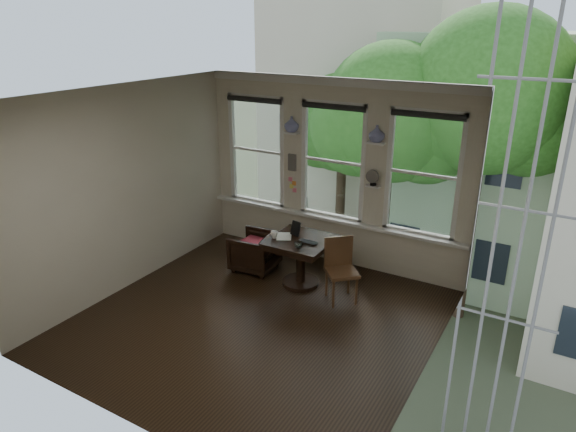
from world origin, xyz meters
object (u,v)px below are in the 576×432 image
Objects in this scene: armchair_left at (255,252)px; laptop at (306,243)px; side_chair_right at (342,272)px; mug at (274,235)px; table at (301,262)px.

laptop reaches higher than armchair_left.
side_chair_right is 8.29× the size of mug.
armchair_left is 0.74× the size of side_chair_right.
laptop is 0.52m from mug.
table is 8.11× the size of mug.
side_chair_right reaches higher than armchair_left.
armchair_left is (-0.89, 0.07, -0.06)m from table.
mug is at bearing 61.27° from armchair_left.
armchair_left is at bearing 130.29° from side_chair_right.
table is at bearing 22.87° from mug.
table is 0.98× the size of side_chair_right.
mug is (0.52, -0.23, 0.49)m from armchair_left.
armchair_left is 0.75m from mug.
side_chair_right is at bearing -9.87° from table.
table is at bearing 127.44° from side_chair_right.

